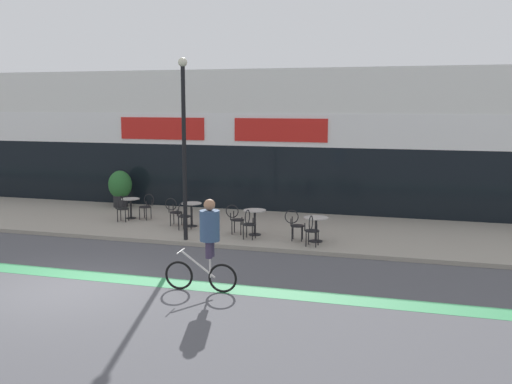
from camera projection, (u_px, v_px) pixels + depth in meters
ground_plane at (67, 289)px, 13.29m from camera, size 120.00×120.00×0.00m
sidewalk_slab at (193, 224)px, 20.16m from camera, size 40.00×5.50×0.12m
storefront_facade at (236, 139)px, 24.24m from camera, size 40.00×4.06×5.32m
bike_lane_stripe at (93, 276)px, 14.30m from camera, size 36.00×0.70×0.01m
bistro_table_0 at (131, 204)px, 20.70m from camera, size 0.63×0.63×0.70m
bistro_table_1 at (191, 210)px, 19.36m from camera, size 0.66×0.66×0.77m
bistro_table_2 at (255, 217)px, 18.11m from camera, size 0.69×0.69×0.77m
bistro_table_3 at (316, 224)px, 17.24m from camera, size 0.71×0.71×0.72m
cafe_chair_0_near at (122, 207)px, 20.10m from camera, size 0.45×0.60×0.90m
cafe_chair_0_side at (147, 205)px, 20.51m from camera, size 0.60×0.45×0.90m
cafe_chair_1_near at (183, 214)px, 18.77m from camera, size 0.45×0.60×0.90m
cafe_chair_1_side at (174, 210)px, 19.54m from camera, size 0.58×0.41×0.90m
cafe_chair_2_near at (249, 222)px, 17.52m from camera, size 0.42×0.58×0.90m
cafe_chair_2_side at (235, 217)px, 18.28m from camera, size 0.58×0.42×0.90m
cafe_chair_3_near at (312, 228)px, 16.65m from camera, size 0.42×0.58×0.90m
cafe_chair_3_side at (295, 223)px, 17.41m from camera, size 0.60×0.44×0.90m
planter_pot at (120, 187)px, 22.96m from camera, size 0.90×0.90×1.41m
lamp_post at (184, 137)px, 17.12m from camera, size 0.26×0.26×5.24m
cyclist_0 at (208, 238)px, 12.96m from camera, size 1.65×0.52×2.06m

